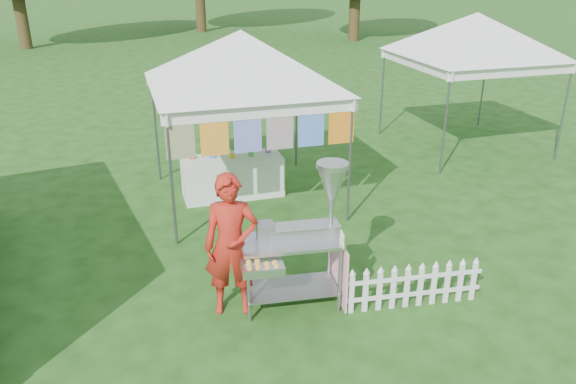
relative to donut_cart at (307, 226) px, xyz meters
name	(u,v)px	position (x,y,z in m)	size (l,w,h in m)	color
ground	(307,302)	(0.02, 0.03, -1.10)	(120.00, 120.00, 0.00)	#1C3E11
canopy_main	(241,31)	(0.02, 3.53, 1.88)	(4.24, 4.24, 3.45)	#59595E
canopy_right	(478,13)	(5.52, 5.03, 1.89)	(4.24, 4.24, 3.45)	#59595E
donut_cart	(307,226)	(0.00, 0.00, 0.00)	(1.43, 0.89, 1.88)	gray
vendor	(231,245)	(-0.91, 0.15, -0.20)	(0.66, 0.43, 1.81)	#AB2015
picket_fence	(414,287)	(1.27, -0.45, -0.82)	(1.79, 0.23, 0.56)	white
display_table	(233,177)	(-0.17, 3.73, -0.73)	(1.80, 0.70, 0.74)	white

